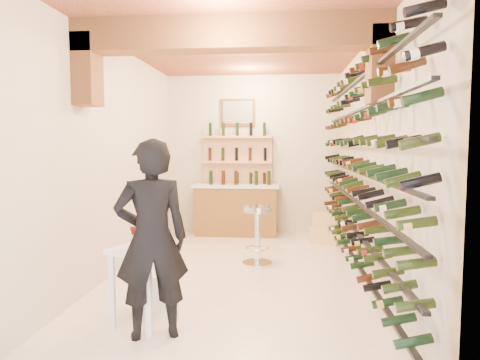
% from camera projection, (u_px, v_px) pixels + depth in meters
% --- Properties ---
extents(ground, '(6.00, 6.00, 0.00)m').
position_uv_depth(ground, '(238.00, 275.00, 5.99)').
color(ground, white).
rests_on(ground, ground).
extents(room_shell, '(3.52, 6.02, 3.21)m').
position_uv_depth(room_shell, '(236.00, 110.00, 5.55)').
color(room_shell, beige).
rests_on(room_shell, ground).
extents(wine_rack, '(0.32, 5.70, 2.56)m').
position_uv_depth(wine_rack, '(353.00, 164.00, 5.72)').
color(wine_rack, black).
rests_on(wine_rack, ground).
extents(back_counter, '(1.70, 0.62, 1.29)m').
position_uv_depth(back_counter, '(236.00, 208.00, 8.60)').
color(back_counter, brown).
rests_on(back_counter, ground).
extents(back_shelving, '(1.40, 0.31, 2.73)m').
position_uv_depth(back_shelving, '(237.00, 176.00, 8.79)').
color(back_shelving, tan).
rests_on(back_shelving, ground).
extents(tasting_table, '(0.71, 0.71, 0.97)m').
position_uv_depth(tasting_table, '(144.00, 261.00, 4.31)').
color(tasting_table, white).
rests_on(tasting_table, ground).
extents(white_stool, '(0.34, 0.34, 0.38)m').
position_uv_depth(white_stool, '(154.00, 291.00, 4.79)').
color(white_stool, white).
rests_on(white_stool, ground).
extents(person, '(0.80, 0.66, 1.87)m').
position_uv_depth(person, '(152.00, 239.00, 4.01)').
color(person, black).
rests_on(person, ground).
extents(chrome_barstool, '(0.46, 0.46, 0.88)m').
position_uv_depth(chrome_barstool, '(257.00, 231.00, 6.48)').
color(chrome_barstool, silver).
rests_on(chrome_barstool, ground).
extents(crate_lower, '(0.59, 0.50, 0.30)m').
position_uv_depth(crate_lower, '(325.00, 235.00, 7.91)').
color(crate_lower, '#E3C37D').
rests_on(crate_lower, ground).
extents(crate_upper, '(0.49, 0.39, 0.25)m').
position_uv_depth(crate_upper, '(326.00, 220.00, 7.88)').
color(crate_upper, '#E3C37D').
rests_on(crate_upper, crate_lower).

